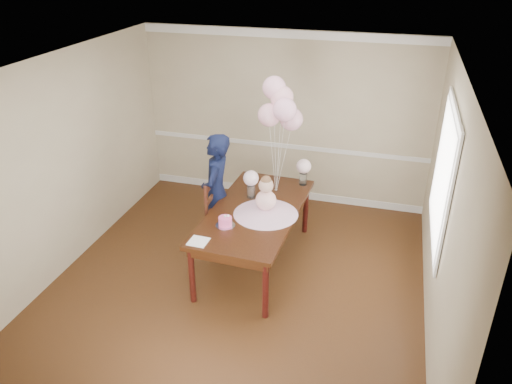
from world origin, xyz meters
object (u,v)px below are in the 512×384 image
at_px(woman, 216,193).
at_px(dining_table_top, 255,212).
at_px(birthday_cake, 225,221).
at_px(dining_chair_seat, 228,224).

bearing_deg(woman, dining_table_top, 61.95).
bearing_deg(woman, birthday_cake, 21.95).
height_order(birthday_cake, woman, woman).
bearing_deg(woman, dining_chair_seat, 43.17).
relative_size(dining_table_top, woman, 1.28).
distance_m(birthday_cake, dining_chair_seat, 0.67).
relative_size(dining_table_top, dining_chair_seat, 4.43).
bearing_deg(dining_chair_seat, birthday_cake, -75.54).
bearing_deg(birthday_cake, dining_chair_seat, 106.73).
distance_m(dining_chair_seat, woman, 0.44).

